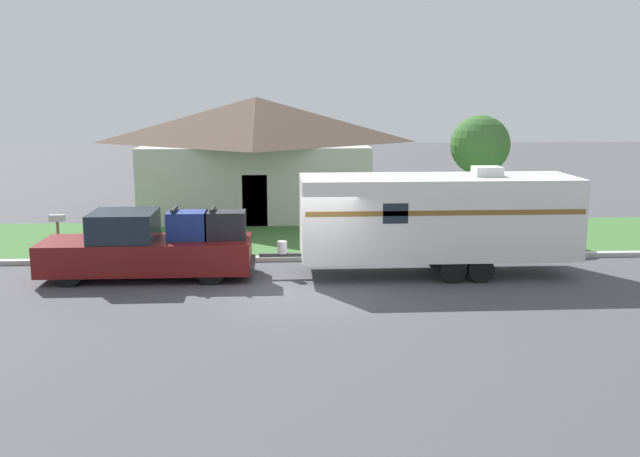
% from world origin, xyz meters
% --- Properties ---
extents(ground_plane, '(120.00, 120.00, 0.00)m').
position_xyz_m(ground_plane, '(0.00, 0.00, 0.00)').
color(ground_plane, '#47474C').
extents(curb_strip, '(80.00, 0.30, 0.14)m').
position_xyz_m(curb_strip, '(0.00, 3.75, 0.07)').
color(curb_strip, '#ADADA8').
rests_on(curb_strip, ground_plane).
extents(lawn_strip, '(80.00, 7.00, 0.03)m').
position_xyz_m(lawn_strip, '(0.00, 7.40, 0.01)').
color(lawn_strip, '#3D6B33').
rests_on(lawn_strip, ground_plane).
extents(house_across_street, '(10.21, 8.05, 5.14)m').
position_xyz_m(house_across_street, '(-1.86, 13.49, 2.67)').
color(house_across_street, '#B2B2A8').
rests_on(house_across_street, ground_plane).
extents(pickup_truck, '(6.08, 2.00, 2.05)m').
position_xyz_m(pickup_truck, '(-4.67, 1.82, 0.90)').
color(pickup_truck, black).
rests_on(pickup_truck, ground_plane).
extents(travel_trailer, '(9.23, 2.47, 3.18)m').
position_xyz_m(travel_trailer, '(3.73, 1.82, 1.73)').
color(travel_trailer, black).
rests_on(travel_trailer, ground_plane).
extents(mailbox, '(0.48, 0.20, 1.40)m').
position_xyz_m(mailbox, '(-8.13, 4.76, 1.07)').
color(mailbox, brown).
rests_on(mailbox, ground_plane).
extents(tree_in_yard, '(2.21, 2.21, 4.51)m').
position_xyz_m(tree_in_yard, '(6.59, 7.64, 3.37)').
color(tree_in_yard, brown).
rests_on(tree_in_yard, ground_plane).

